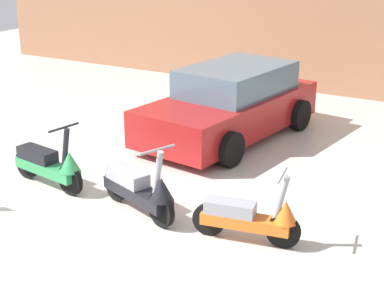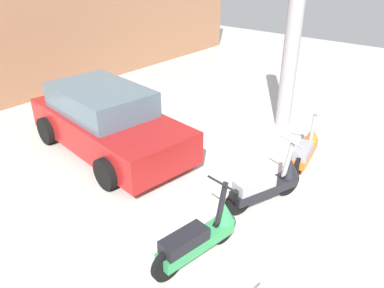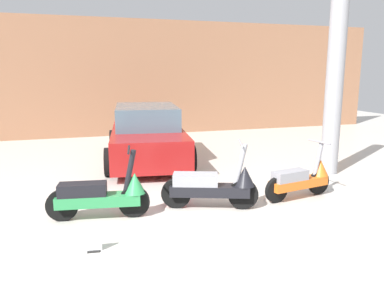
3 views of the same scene
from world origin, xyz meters
TOP-DOWN VIEW (x-y plane):
  - ground_plane at (0.00, 0.00)m, footprint 28.00×28.00m
  - wall_back at (0.00, 8.82)m, footprint 19.60×0.12m
  - scooter_front_left at (-1.41, 1.09)m, footprint 1.55×0.59m
  - scooter_front_right at (0.36, 1.01)m, footprint 1.53×0.80m
  - scooter_front_center at (2.03, 1.06)m, footprint 1.42×0.57m
  - car_rear_left at (-0.06, 4.71)m, footprint 2.36×4.25m

SIDE VIEW (x-z plane):
  - ground_plane at x=0.00m, z-range 0.00..0.00m
  - scooter_front_center at x=2.03m, z-range -0.14..0.85m
  - scooter_front_left at x=-1.41m, z-range -0.16..0.93m
  - scooter_front_right at x=0.36m, z-range -0.16..0.95m
  - car_rear_left at x=-0.06m, z-range -0.03..1.35m
  - wall_back at x=0.00m, z-range 0.00..4.02m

